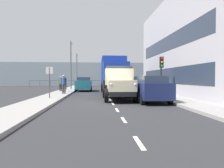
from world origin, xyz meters
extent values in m
plane|color=#2D2D30|center=(0.00, -9.35, 0.00)|extent=(80.00, 80.00, 0.00)
cube|color=#9E9993|center=(-4.53, -9.35, 0.07)|extent=(2.12, 39.20, 0.15)
cube|color=#9E9993|center=(4.53, -9.35, 0.07)|extent=(2.12, 39.20, 0.15)
cube|color=silver|center=(0.00, 8.25, 0.00)|extent=(0.12, 1.10, 0.01)
cube|color=silver|center=(0.00, 5.48, 0.00)|extent=(0.12, 1.10, 0.01)
cube|color=silver|center=(0.00, 3.03, 0.00)|extent=(0.12, 1.10, 0.01)
cube|color=silver|center=(0.00, 0.56, 0.00)|extent=(0.12, 1.10, 0.01)
cube|color=silver|center=(0.00, -1.92, 0.00)|extent=(0.12, 1.10, 0.01)
cube|color=silver|center=(0.00, -4.88, 0.00)|extent=(0.12, 1.10, 0.01)
cube|color=silver|center=(0.00, -7.34, 0.00)|extent=(0.12, 1.10, 0.01)
cube|color=silver|center=(0.00, -10.14, 0.00)|extent=(0.12, 1.10, 0.01)
cube|color=silver|center=(0.00, -12.82, 0.00)|extent=(0.12, 1.10, 0.01)
cube|color=silver|center=(0.00, -15.57, 0.00)|extent=(0.12, 1.10, 0.01)
cube|color=silver|center=(0.00, -18.01, 0.00)|extent=(0.12, 1.10, 0.01)
cube|color=silver|center=(0.00, -20.66, 0.00)|extent=(0.12, 1.10, 0.01)
cube|color=silver|center=(0.00, -23.47, 0.00)|extent=(0.12, 1.10, 0.01)
cube|color=silver|center=(0.00, -26.41, 0.00)|extent=(0.12, 1.10, 0.01)
cube|color=#B7B2B7|center=(-10.08, -5.94, 4.59)|extent=(8.97, 18.90, 9.17)
cube|color=#2D3847|center=(-5.63, -5.94, 1.80)|extent=(0.08, 16.06, 1.40)
cube|color=#2D3847|center=(-5.63, -5.94, 4.80)|extent=(0.08, 16.06, 1.40)
cube|color=#84939E|center=(0.00, -31.95, 2.50)|extent=(80.00, 0.80, 5.00)
cylinder|color=#4C5156|center=(-14.00, -28.35, 0.60)|extent=(0.08, 0.08, 1.20)
cylinder|color=#4C5156|center=(-12.00, -28.35, 0.60)|extent=(0.08, 0.08, 1.20)
cylinder|color=#4C5156|center=(-10.00, -28.35, 0.60)|extent=(0.08, 0.08, 1.20)
cylinder|color=#4C5156|center=(-8.00, -28.35, 0.60)|extent=(0.08, 0.08, 1.20)
cylinder|color=#4C5156|center=(-6.00, -28.35, 0.60)|extent=(0.08, 0.08, 1.20)
cylinder|color=#4C5156|center=(-4.00, -28.35, 0.60)|extent=(0.08, 0.08, 1.20)
cylinder|color=#4C5156|center=(-2.00, -28.35, 0.60)|extent=(0.08, 0.08, 1.20)
cylinder|color=#4C5156|center=(0.00, -28.35, 0.60)|extent=(0.08, 0.08, 1.20)
cylinder|color=#4C5156|center=(2.00, -28.35, 0.60)|extent=(0.08, 0.08, 1.20)
cylinder|color=#4C5156|center=(4.00, -28.35, 0.60)|extent=(0.08, 0.08, 1.20)
cylinder|color=#4C5156|center=(6.00, -28.35, 0.60)|extent=(0.08, 0.08, 1.20)
cylinder|color=#4C5156|center=(8.00, -28.35, 0.60)|extent=(0.08, 0.08, 1.20)
cylinder|color=#4C5156|center=(10.00, -28.35, 0.60)|extent=(0.08, 0.08, 1.20)
cylinder|color=#4C5156|center=(12.00, -28.35, 0.60)|extent=(0.08, 0.08, 1.20)
cylinder|color=#4C5156|center=(14.00, -28.35, 0.60)|extent=(0.08, 0.08, 1.20)
cube|color=#4C5156|center=(0.00, -28.35, 1.12)|extent=(28.00, 0.08, 0.08)
cube|color=black|center=(-0.60, -1.96, 0.60)|extent=(1.64, 5.60, 0.30)
cube|color=beige|center=(-0.60, -0.11, 1.10)|extent=(1.72, 1.90, 0.70)
cube|color=silver|center=(-0.60, 0.79, 1.07)|extent=(1.16, 0.08, 0.56)
sphere|color=white|center=(-1.33, 0.79, 1.20)|extent=(0.20, 0.20, 0.20)
sphere|color=white|center=(0.14, 0.79, 1.20)|extent=(0.20, 0.20, 0.20)
cube|color=beige|center=(-0.60, -1.62, 1.67)|extent=(1.93, 1.34, 1.15)
cube|color=#2D3847|center=(-0.60, -1.62, 2.15)|extent=(1.79, 1.23, 0.56)
cube|color=#2D2319|center=(-0.60, -3.30, 0.83)|extent=(2.10, 2.80, 0.16)
cube|color=black|center=(-1.60, -3.30, 1.15)|extent=(0.08, 2.80, 0.56)
cube|color=black|center=(0.41, -3.30, 1.15)|extent=(0.08, 2.80, 0.56)
cylinder|color=black|center=(-1.56, -0.28, 0.45)|extent=(0.24, 0.90, 0.90)
cylinder|color=black|center=(0.37, -0.28, 0.45)|extent=(0.24, 0.90, 0.90)
cylinder|color=black|center=(-1.56, -3.50, 0.45)|extent=(0.24, 0.90, 0.90)
cylinder|color=black|center=(0.37, -3.50, 0.45)|extent=(0.24, 0.90, 0.90)
cube|color=#193899|center=(-0.88, -6.66, 1.82)|extent=(2.40, 2.21, 2.60)
cube|color=#2D3847|center=(-0.88, -6.66, 2.39)|extent=(2.20, 2.04, 0.80)
cube|color=#1933B2|center=(-0.88, -6.66, 3.22)|extent=(1.75, 0.20, 0.16)
cube|color=#193899|center=(-0.88, -10.65, 2.37)|extent=(2.50, 5.95, 3.00)
cube|color=black|center=(-0.88, -9.72, 0.70)|extent=(2.00, 8.07, 0.36)
cylinder|color=black|center=(-2.03, -6.74, 0.52)|extent=(0.28, 1.04, 1.04)
cylinder|color=black|center=(0.27, -6.74, 0.52)|extent=(0.28, 1.04, 1.04)
cylinder|color=black|center=(-2.03, -10.36, 0.52)|extent=(0.28, 1.04, 1.04)
cylinder|color=black|center=(0.27, -10.36, 0.52)|extent=(0.28, 1.04, 1.04)
cylinder|color=black|center=(-2.03, -12.48, 0.52)|extent=(0.28, 1.04, 1.04)
cylinder|color=black|center=(0.27, -12.48, 0.52)|extent=(0.28, 1.04, 1.04)
cube|color=navy|center=(-2.52, -0.04, 0.80)|extent=(1.79, 3.96, 1.00)
cube|color=#2D3847|center=(-2.52, 0.16, 1.51)|extent=(1.46, 2.18, 0.42)
cylinder|color=black|center=(-1.67, -1.26, 0.30)|extent=(0.18, 0.60, 0.60)
cylinder|color=black|center=(-3.37, -1.26, 0.30)|extent=(0.18, 0.60, 0.60)
cylinder|color=black|center=(-1.67, 1.19, 0.30)|extent=(0.18, 0.60, 0.60)
cylinder|color=black|center=(-3.37, 1.19, 0.30)|extent=(0.18, 0.60, 0.60)
cube|color=#B7BABF|center=(-2.52, -4.84, 0.80)|extent=(1.66, 4.06, 1.00)
cube|color=#2D3847|center=(-2.52, -4.64, 1.51)|extent=(1.36, 2.23, 0.42)
cylinder|color=black|center=(-1.74, -6.10, 0.30)|extent=(0.18, 0.60, 0.60)
cylinder|color=black|center=(-3.31, -6.10, 0.30)|extent=(0.18, 0.60, 0.60)
cylinder|color=black|center=(-1.74, -3.59, 0.30)|extent=(0.18, 0.60, 0.60)
cylinder|color=black|center=(-3.31, -3.59, 0.30)|extent=(0.18, 0.60, 0.60)
cube|color=#1E6670|center=(2.52, -12.59, 0.80)|extent=(1.85, 4.38, 1.00)
cube|color=#2D3847|center=(2.52, -12.79, 1.51)|extent=(1.51, 2.41, 0.42)
cylinder|color=black|center=(1.65, -11.23, 0.30)|extent=(0.18, 0.60, 0.60)
cylinder|color=black|center=(3.40, -11.23, 0.30)|extent=(0.18, 0.60, 0.60)
cylinder|color=black|center=(1.65, -13.94, 0.30)|extent=(0.18, 0.60, 0.60)
cylinder|color=black|center=(3.40, -13.94, 0.30)|extent=(0.18, 0.60, 0.60)
cylinder|color=#4C473D|center=(3.89, -6.11, 0.57)|extent=(0.14, 0.14, 0.84)
cylinder|color=#4C473D|center=(4.07, -6.11, 0.57)|extent=(0.14, 0.14, 0.84)
cylinder|color=#2D4C8C|center=(3.98, -6.11, 1.33)|extent=(0.34, 0.34, 0.67)
cylinder|color=#2D4C8C|center=(3.76, -6.11, 1.30)|extent=(0.09, 0.09, 0.61)
cylinder|color=#2D4C8C|center=(4.20, -6.11, 1.30)|extent=(0.09, 0.09, 0.61)
sphere|color=tan|center=(3.98, -6.11, 1.78)|extent=(0.23, 0.23, 0.23)
cylinder|color=#383342|center=(4.27, -8.86, 0.59)|extent=(0.14, 0.14, 0.87)
cylinder|color=#383342|center=(4.45, -8.86, 0.59)|extent=(0.14, 0.14, 0.87)
cylinder|color=silver|center=(4.36, -8.86, 1.37)|extent=(0.34, 0.34, 0.69)
cylinder|color=silver|center=(4.14, -8.86, 1.33)|extent=(0.09, 0.09, 0.64)
cylinder|color=silver|center=(4.58, -8.86, 1.33)|extent=(0.09, 0.09, 0.64)
sphere|color=tan|center=(4.36, -8.86, 1.83)|extent=(0.24, 0.24, 0.24)
cylinder|color=black|center=(4.91, -10.57, 0.56)|extent=(0.14, 0.14, 0.82)
cylinder|color=black|center=(5.09, -10.57, 0.56)|extent=(0.14, 0.14, 0.82)
cylinder|color=#47724C|center=(5.00, -10.57, 1.30)|extent=(0.34, 0.34, 0.65)
cylinder|color=#47724C|center=(4.78, -10.57, 1.27)|extent=(0.09, 0.09, 0.60)
cylinder|color=#47724C|center=(5.22, -10.57, 1.27)|extent=(0.09, 0.09, 0.60)
sphere|color=tan|center=(5.00, -10.57, 1.74)|extent=(0.22, 0.22, 0.22)
cylinder|color=#4C473D|center=(4.85, -13.74, 0.53)|extent=(0.14, 0.14, 0.76)
cylinder|color=#4C473D|center=(5.03, -13.74, 0.53)|extent=(0.14, 0.14, 0.76)
cylinder|color=silver|center=(4.94, -13.74, 1.22)|extent=(0.34, 0.34, 0.60)
cylinder|color=silver|center=(4.72, -13.74, 1.18)|extent=(0.09, 0.09, 0.56)
cylinder|color=silver|center=(5.16, -13.74, 1.18)|extent=(0.09, 0.09, 0.56)
sphere|color=tan|center=(4.94, -13.74, 1.62)|extent=(0.21, 0.21, 0.21)
cylinder|color=black|center=(-4.37, -3.73, 1.75)|extent=(0.12, 0.12, 3.20)
cube|color=black|center=(-4.37, -3.59, 2.90)|extent=(0.28, 0.24, 0.90)
sphere|color=red|center=(-4.37, -3.47, 3.20)|extent=(0.18, 0.18, 0.18)
sphere|color=orange|center=(-4.37, -3.47, 2.90)|extent=(0.18, 0.18, 0.18)
sphere|color=green|center=(-4.37, -3.47, 2.60)|extent=(0.18, 0.18, 0.18)
cylinder|color=#59595B|center=(4.42, -15.34, 3.39)|extent=(0.16, 0.16, 6.48)
cylinder|color=#59595B|center=(4.42, -15.79, 6.53)|extent=(0.10, 0.90, 0.10)
sphere|color=silver|center=(4.42, -16.24, 6.48)|extent=(0.32, 0.32, 0.32)
cylinder|color=#59595B|center=(4.59, -26.00, 3.20)|extent=(0.16, 0.16, 6.09)
cylinder|color=#59595B|center=(4.59, -26.45, 6.14)|extent=(0.10, 0.90, 0.10)
sphere|color=silver|center=(4.59, -26.90, 6.09)|extent=(0.32, 0.32, 0.32)
cylinder|color=#4C4C4C|center=(4.41, -2.19, 1.25)|extent=(0.07, 0.07, 2.20)
cube|color=silver|center=(4.41, -2.19, 2.15)|extent=(0.50, 0.04, 0.50)
camera|label=1|loc=(1.04, 13.17, 1.56)|focal=33.27mm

